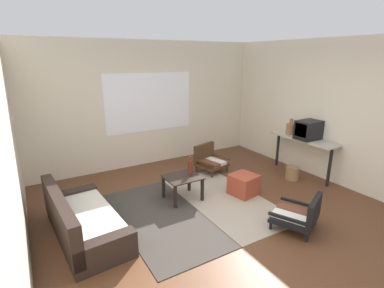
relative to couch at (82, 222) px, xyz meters
name	(u,v)px	position (x,y,z in m)	size (l,w,h in m)	color
ground_plane	(233,224)	(1.95, -0.81, -0.21)	(7.80, 7.80, 0.00)	#56331E
far_wall_with_window	(149,104)	(1.95, 2.25, 1.14)	(5.60, 0.13, 2.70)	beige
side_wall_right	(338,113)	(4.61, -0.51, 1.14)	(0.12, 6.60, 2.70)	beige
side_wall_left	(3,165)	(-0.71, -0.51, 1.14)	(0.12, 6.60, 2.70)	beige
area_rug	(195,207)	(1.72, -0.13, -0.20)	(2.38, 2.39, 0.01)	#38332D
couch	(82,222)	(0.00, 0.00, 0.00)	(0.88, 1.76, 0.67)	black
coffee_table	(183,181)	(1.69, 0.23, 0.13)	(0.59, 0.52, 0.42)	black
armchair_by_window	(209,160)	(2.81, 1.09, 0.04)	(0.67, 0.65, 0.57)	#472D19
armchair_striped_foreground	(300,214)	(2.69, -1.39, 0.02)	(0.77, 0.77, 0.52)	black
ottoman_orange	(244,185)	(2.71, -0.16, -0.02)	(0.43, 0.43, 0.37)	#993D28
console_shelf	(303,143)	(4.32, -0.05, 0.49)	(0.39, 1.41, 0.79)	#B2AD9E
crt_television	(308,130)	(4.32, -0.14, 0.77)	(0.47, 0.35, 0.37)	black
clay_vase	(291,129)	(4.32, 0.29, 0.70)	(0.19, 0.19, 0.33)	#935B38
glass_bottle	(190,167)	(1.86, 0.26, 0.34)	(0.07, 0.07, 0.31)	#5B2319
wicker_basket	(292,173)	(3.99, -0.14, -0.08)	(0.26, 0.26, 0.27)	olive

